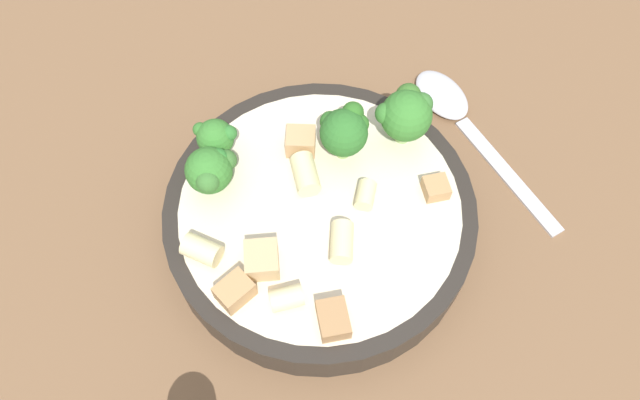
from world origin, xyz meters
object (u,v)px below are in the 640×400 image
Objects in this scene: pasta_bowl at (320,216)px; chicken_chunk_3 at (333,319)px; rigatoni_1 at (286,298)px; chicken_chunk_0 at (436,188)px; broccoli_floret_0 at (211,170)px; rigatoni_2 at (342,242)px; spoon at (458,114)px; rigatoni_0 at (302,175)px; broccoli_floret_3 at (406,113)px; chicken_chunk_4 at (235,291)px; broccoli_floret_1 at (344,130)px; broccoli_floret_2 at (216,137)px; chicken_chunk_2 at (301,141)px; chicken_chunk_1 at (262,260)px; rigatoni_3 at (203,253)px; rigatoni_4 at (366,195)px.

pasta_bowl is 9.06× the size of chicken_chunk_3.
chicken_chunk_0 is at bearing -166.67° from rigatoni_1.
rigatoni_2 is at bearing 127.14° from broccoli_floret_0.
pasta_bowl is 0.08m from rigatoni_1.
rigatoni_0 is at bearing 7.65° from spoon.
broccoli_floret_3 is 0.11m from rigatoni_2.
rigatoni_0 reaches higher than chicken_chunk_4.
chicken_chunk_0 is (-0.04, 0.06, -0.02)m from broccoli_floret_1.
broccoli_floret_0 is at bearing 63.25° from broccoli_floret_2.
broccoli_floret_3 reaches higher than rigatoni_1.
chicken_chunk_4 is (0.09, 0.09, -0.00)m from chicken_chunk_2.
broccoli_floret_0 is 0.22× the size of spoon.
chicken_chunk_0 is at bearing 179.92° from chicken_chunk_1.
rigatoni_2 is (-0.06, 0.08, -0.02)m from broccoli_floret_0.
pasta_bowl is 0.09m from chicken_chunk_3.
rigatoni_2 is at bearing 159.86° from rigatoni_3.
rigatoni_3 is 1.48× the size of chicken_chunk_0.
rigatoni_0 is at bearing 3.02° from broccoli_floret_3.
chicken_chunk_2 is at bearing -30.69° from broccoli_floret_1.
rigatoni_0 is at bearing -87.17° from rigatoni_2.
broccoli_floret_3 is 2.19× the size of chicken_chunk_2.
rigatoni_2 is 1.61× the size of chicken_chunk_0.
chicken_chunk_2 is 0.12× the size of spoon.
rigatoni_0 is at bearing -30.46° from chicken_chunk_0.
broccoli_floret_3 is at bearing -176.98° from rigatoni_0.
broccoli_floret_0 is at bearing -117.91° from rigatoni_3.
rigatoni_2 is at bearing 84.54° from chicken_chunk_2.
spoon is at bearing -166.59° from broccoli_floret_3.
broccoli_floret_3 reaches higher than rigatoni_4.
chicken_chunk_4 reaches higher than spoon.
broccoli_floret_0 is (0.06, -0.05, 0.04)m from pasta_bowl.
rigatoni_0 is at bearing -162.56° from rigatoni_3.
chicken_chunk_0 is at bearing 126.64° from broccoli_floret_1.
broccoli_floret_0 reaches higher than chicken_chunk_3.
broccoli_floret_0 is at bearing 3.59° from chicken_chunk_2.
rigatoni_0 is 0.11m from chicken_chunk_3.
rigatoni_3 reaches higher than rigatoni_4.
chicken_chunk_1 is (0.06, -0.01, 0.00)m from rigatoni_2.
rigatoni_0 is 1.26× the size of chicken_chunk_4.
chicken_chunk_4 is 0.25m from spoon.
chicken_chunk_4 is at bearing 38.81° from rigatoni_0.
chicken_chunk_1 reaches higher than chicken_chunk_0.
chicken_chunk_1 is 0.10m from chicken_chunk_2.
rigatoni_3 is (0.09, 0.00, 0.02)m from pasta_bowl.
rigatoni_2 is (0.04, 0.07, -0.02)m from broccoli_floret_1.
chicken_chunk_4 is at bearing 45.34° from chicken_chunk_2.
rigatoni_3 is at bearing -32.80° from chicken_chunk_1.
pasta_bowl is 11.37× the size of rigatoni_4.
broccoli_floret_3 reaches higher than chicken_chunk_0.
rigatoni_2 is 1.12× the size of chicken_chunk_3.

